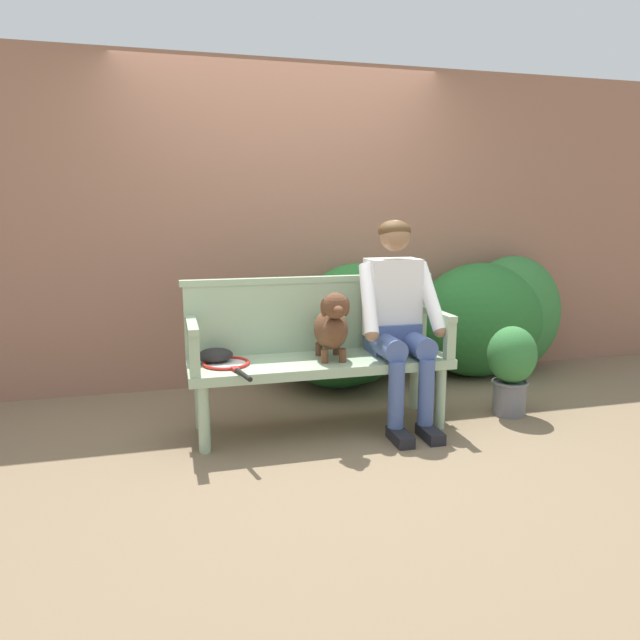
# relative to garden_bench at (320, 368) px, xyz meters

# --- Properties ---
(ground_plane) EXTENTS (40.00, 40.00, 0.00)m
(ground_plane) POSITION_rel_garden_bench_xyz_m (0.00, 0.00, -0.41)
(ground_plane) COLOR #7A664C
(brick_garden_fence) EXTENTS (8.00, 0.30, 2.53)m
(brick_garden_fence) POSITION_rel_garden_bench_xyz_m (0.00, 1.24, 0.86)
(brick_garden_fence) COLOR #936651
(brick_garden_fence) RESTS_ON ground
(hedge_bush_mid_right) EXTENTS (1.15, 0.74, 0.97)m
(hedge_bush_mid_right) POSITION_rel_garden_bench_xyz_m (1.61, 0.83, 0.08)
(hedge_bush_mid_right) COLOR #286B2D
(hedge_bush_mid_right) RESTS_ON ground
(hedge_bush_far_right) EXTENTS (1.04, 0.90, 0.87)m
(hedge_bush_far_right) POSITION_rel_garden_bench_xyz_m (0.38, 0.85, 0.03)
(hedge_bush_far_right) COLOR #1E5B23
(hedge_bush_far_right) RESTS_ON ground
(hedge_bush_far_left) EXTENTS (0.95, 0.68, 0.99)m
(hedge_bush_far_left) POSITION_rel_garden_bench_xyz_m (0.53, 0.87, 0.09)
(hedge_bush_far_left) COLOR #286B2D
(hedge_bush_far_left) RESTS_ON ground
(hedge_bush_mid_left) EXTENTS (0.93, 0.56, 1.02)m
(hedge_bush_mid_left) POSITION_rel_garden_bench_xyz_m (1.94, 0.88, 0.10)
(hedge_bush_mid_left) COLOR #337538
(hedge_bush_mid_left) RESTS_ON ground
(garden_bench) EXTENTS (1.66, 0.52, 0.47)m
(garden_bench) POSITION_rel_garden_bench_xyz_m (0.00, 0.00, 0.00)
(garden_bench) COLOR #9EB793
(garden_bench) RESTS_ON ground
(bench_backrest) EXTENTS (1.70, 0.06, 0.50)m
(bench_backrest) POSITION_rel_garden_bench_xyz_m (0.00, 0.23, 0.32)
(bench_backrest) COLOR #9EB793
(bench_backrest) RESTS_ON garden_bench
(bench_armrest_left_end) EXTENTS (0.06, 0.52, 0.28)m
(bench_armrest_left_end) POSITION_rel_garden_bench_xyz_m (-0.79, -0.09, 0.26)
(bench_armrest_left_end) COLOR #9EB793
(bench_armrest_left_end) RESTS_ON garden_bench
(bench_armrest_right_end) EXTENTS (0.06, 0.52, 0.28)m
(bench_armrest_right_end) POSITION_rel_garden_bench_xyz_m (0.79, -0.09, 0.26)
(bench_armrest_right_end) COLOR #9EB793
(bench_armrest_right_end) RESTS_ON garden_bench
(person_seated) EXTENTS (0.56, 0.66, 1.34)m
(person_seated) POSITION_rel_garden_bench_xyz_m (0.51, -0.02, 0.33)
(person_seated) COLOR black
(person_seated) RESTS_ON ground
(dog_on_bench) EXTENTS (0.23, 0.45, 0.45)m
(dog_on_bench) POSITION_rel_garden_bench_xyz_m (0.06, -0.06, 0.28)
(dog_on_bench) COLOR brown
(dog_on_bench) RESTS_ON garden_bench
(tennis_racket) EXTENTS (0.35, 0.58, 0.03)m
(tennis_racket) POSITION_rel_garden_bench_xyz_m (-0.59, -0.02, 0.07)
(tennis_racket) COLOR red
(tennis_racket) RESTS_ON garden_bench
(baseball_glove) EXTENTS (0.23, 0.18, 0.09)m
(baseball_glove) POSITION_rel_garden_bench_xyz_m (-0.65, 0.07, 0.11)
(baseball_glove) COLOR black
(baseball_glove) RESTS_ON garden_bench
(potted_plant) EXTENTS (0.33, 0.33, 0.62)m
(potted_plant) POSITION_rel_garden_bench_xyz_m (1.34, -0.08, -0.05)
(potted_plant) COLOR slate
(potted_plant) RESTS_ON ground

